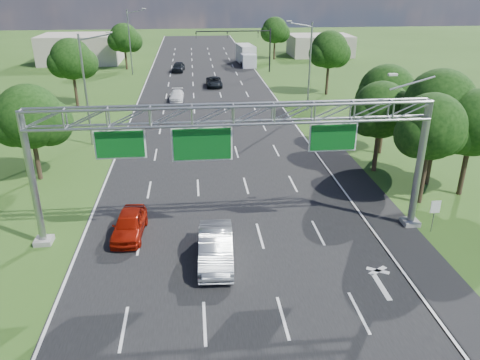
{
  "coord_description": "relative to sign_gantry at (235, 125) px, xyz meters",
  "views": [
    {
      "loc": [
        -1.92,
        -12.93,
        14.36
      ],
      "look_at": [
        0.68,
        12.5,
        3.33
      ],
      "focal_mm": 35.0,
      "sensor_mm": 36.0,
      "label": 1
    }
  ],
  "objects": [
    {
      "name": "tree_verge_la",
      "position": [
        -14.25,
        10.04,
        -2.13
      ],
      "size": [
        5.76,
        4.8,
        7.4
      ],
      "color": "#2D2116",
      "rests_on": "ground"
    },
    {
      "name": "tree_verge_lc",
      "position": [
        -13.25,
        58.04,
        -1.92
      ],
      "size": [
        5.76,
        4.8,
        7.62
      ],
      "color": "#2D2116",
      "rests_on": "ground"
    },
    {
      "name": "ground",
      "position": [
        -0.33,
        18.0,
        -6.89
      ],
      "size": [
        220.0,
        220.0,
        0.0
      ],
      "primitive_type": "plane",
      "color": "#2C4F17",
      "rests_on": "ground"
    },
    {
      "name": "car_queue_c",
      "position": [
        -4.45,
        54.94,
        -6.11
      ],
      "size": [
        2.32,
        4.76,
        1.56
      ],
      "primitive_type": "imported",
      "rotation": [
        0.0,
        0.0,
        -0.11
      ],
      "color": "black",
      "rests_on": "ground"
    },
    {
      "name": "road",
      "position": [
        -0.33,
        18.0,
        -6.89
      ],
      "size": [
        18.0,
        180.0,
        0.02
      ],
      "primitive_type": "cube",
      "color": "black",
      "rests_on": "ground"
    },
    {
      "name": "tree_cluster_right",
      "position": [
        14.47,
        7.19,
        -1.58
      ],
      "size": [
        9.91,
        14.6,
        8.68
      ],
      "color": "#2D2116",
      "rests_on": "ground"
    },
    {
      "name": "tree_verge_lb",
      "position": [
        -16.25,
        33.04,
        -1.48
      ],
      "size": [
        5.76,
        4.8,
        8.06
      ],
      "color": "#2D2116",
      "rests_on": "ground"
    },
    {
      "name": "tree_verge_rd",
      "position": [
        15.75,
        36.04,
        -1.26
      ],
      "size": [
        5.76,
        4.8,
        8.28
      ],
      "color": "#2D2116",
      "rests_on": "ground"
    },
    {
      "name": "silver_sedan",
      "position": [
        -1.33,
        -2.95,
        -6.03
      ],
      "size": [
        2.08,
        5.31,
        1.72
      ],
      "primitive_type": "imported",
      "rotation": [
        0.0,
        0.0,
        -0.05
      ],
      "color": "#9EA4A9",
      "rests_on": "ground"
    },
    {
      "name": "streetlight_r_mid",
      "position": [
        10.97,
        28.0,
        -1.31
      ],
      "size": [
        2.97,
        0.22,
        10.16
      ],
      "color": "gray",
      "rests_on": "ground"
    },
    {
      "name": "tree_verge_re",
      "position": [
        13.75,
        66.04,
        -1.7
      ],
      "size": [
        5.76,
        4.8,
        7.84
      ],
      "color": "#2D2116",
      "rests_on": "ground"
    },
    {
      "name": "sign_gantry",
      "position": [
        0.0,
        0.0,
        0.0
      ],
      "size": [
        23.5,
        1.0,
        9.56
      ],
      "color": "gray",
      "rests_on": "ground"
    },
    {
      "name": "traffic_signal",
      "position": [
        7.15,
        53.0,
        -1.72
      ],
      "size": [
        12.21,
        0.24,
        7.0
      ],
      "color": "black",
      "rests_on": "ground"
    },
    {
      "name": "building_left",
      "position": [
        -22.33,
        66.0,
        -4.39
      ],
      "size": [
        14.0,
        10.0,
        5.0
      ],
      "primitive_type": "cube",
      "color": "#AEA192",
      "rests_on": "ground"
    },
    {
      "name": "regulatory_sign",
      "position": [
        12.07,
        -1.02,
        -5.38
      ],
      "size": [
        0.6,
        0.08,
        2.1
      ],
      "color": "gray",
      "rests_on": "ground"
    },
    {
      "name": "building_right",
      "position": [
        23.67,
        70.0,
        -4.89
      ],
      "size": [
        12.0,
        9.0,
        4.0
      ],
      "primitive_type": "cube",
      "color": "#AEA192",
      "rests_on": "ground"
    },
    {
      "name": "road_flare",
      "position": [
        9.87,
        2.0,
        -6.89
      ],
      "size": [
        3.0,
        30.0,
        0.02
      ],
      "primitive_type": "cube",
      "color": "black",
      "rests_on": "ground"
    },
    {
      "name": "car_queue_a",
      "position": [
        -4.27,
        34.74,
        -6.28
      ],
      "size": [
        1.84,
        4.25,
        1.22
      ],
      "primitive_type": "imported",
      "rotation": [
        0.0,
        0.0,
        -0.03
      ],
      "color": "white",
      "rests_on": "ground"
    },
    {
      "name": "streetlight_l_near",
      "position": [
        -11.63,
        18.0,
        -1.31
      ],
      "size": [
        2.97,
        0.22,
        10.16
      ],
      "color": "gray",
      "rests_on": "ground"
    },
    {
      "name": "streetlight_l_far",
      "position": [
        -11.63,
        53.0,
        -1.31
      ],
      "size": [
        2.97,
        0.22,
        10.16
      ],
      "color": "gray",
      "rests_on": "ground"
    },
    {
      "name": "car_queue_b",
      "position": [
        0.9,
        42.49,
        -6.23
      ],
      "size": [
        2.24,
        4.78,
        1.32
      ],
      "primitive_type": "imported",
      "rotation": [
        0.0,
        0.0,
        0.01
      ],
      "color": "black",
      "rests_on": "ground"
    },
    {
      "name": "red_coupe",
      "position": [
        -6.37,
        0.4,
        -6.14
      ],
      "size": [
        2.04,
        4.5,
        1.5
      ],
      "primitive_type": "imported",
      "rotation": [
        0.0,
        0.0,
        -0.06
      ],
      "color": "#951506",
      "rests_on": "ground"
    },
    {
      "name": "box_truck",
      "position": [
        7.67,
        60.92,
        -5.3
      ],
      "size": [
        3.17,
        8.96,
        3.31
      ],
      "rotation": [
        0.0,
        0.0,
        0.11
      ],
      "color": "silver",
      "rests_on": "ground"
    }
  ]
}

